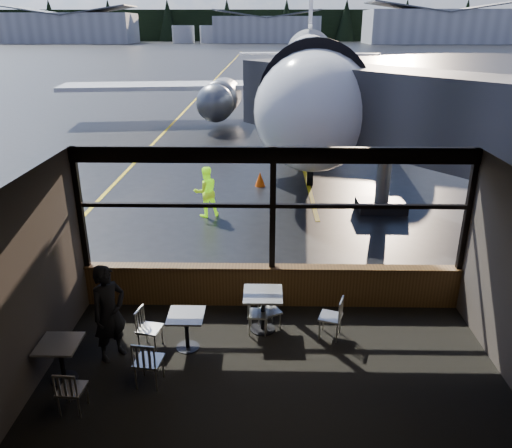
{
  "coord_description": "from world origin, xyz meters",
  "views": [
    {
      "loc": [
        -0.16,
        -9.53,
        5.68
      ],
      "look_at": [
        -0.36,
        1.0,
        1.5
      ],
      "focal_mm": 35.0,
      "sensor_mm": 36.0,
      "label": 1
    }
  ],
  "objects_px": {
    "cafe_table_near": "(263,312)",
    "passenger": "(109,313)",
    "cafe_table_left": "(62,362)",
    "chair_near_n": "(270,311)",
    "chair_near_w": "(258,314)",
    "cone_nose": "(260,179)",
    "chair_left_s": "(72,389)",
    "ground_crew": "(206,192)",
    "chair_mid_w": "(150,329)",
    "chair_mid_s": "(149,361)",
    "jet_bridge": "(389,140)",
    "chair_near_e": "(331,317)",
    "airliner": "(312,26)",
    "cafe_table_mid": "(187,332)"
  },
  "relations": [
    {
      "from": "cone_nose",
      "to": "chair_mid_s",
      "type": "bearing_deg",
      "value": -98.7
    },
    {
      "from": "chair_left_s",
      "to": "ground_crew",
      "type": "bearing_deg",
      "value": 86.47
    },
    {
      "from": "cafe_table_near",
      "to": "cone_nose",
      "type": "xyz_separation_m",
      "value": [
        -0.17,
        9.71,
        -0.14
      ]
    },
    {
      "from": "airliner",
      "to": "passenger",
      "type": "relative_size",
      "value": 20.14
    },
    {
      "from": "cafe_table_near",
      "to": "chair_near_n",
      "type": "bearing_deg",
      "value": 17.02
    },
    {
      "from": "jet_bridge",
      "to": "chair_near_e",
      "type": "height_order",
      "value": "jet_bridge"
    },
    {
      "from": "chair_near_w",
      "to": "cone_nose",
      "type": "bearing_deg",
      "value": -175.91
    },
    {
      "from": "chair_near_e",
      "to": "ground_crew",
      "type": "distance_m",
      "value": 7.4
    },
    {
      "from": "cafe_table_left",
      "to": "chair_near_n",
      "type": "relative_size",
      "value": 0.93
    },
    {
      "from": "chair_mid_w",
      "to": "ground_crew",
      "type": "bearing_deg",
      "value": -170.19
    },
    {
      "from": "chair_left_s",
      "to": "cone_nose",
      "type": "relative_size",
      "value": 1.5
    },
    {
      "from": "chair_near_w",
      "to": "cone_nose",
      "type": "distance_m",
      "value": 9.78
    },
    {
      "from": "ground_crew",
      "to": "chair_near_n",
      "type": "bearing_deg",
      "value": 82.78
    },
    {
      "from": "passenger",
      "to": "airliner",
      "type": "bearing_deg",
      "value": 25.71
    },
    {
      "from": "jet_bridge",
      "to": "passenger",
      "type": "distance_m",
      "value": 9.99
    },
    {
      "from": "airliner",
      "to": "cafe_table_left",
      "type": "height_order",
      "value": "airliner"
    },
    {
      "from": "cafe_table_left",
      "to": "chair_mid_s",
      "type": "relative_size",
      "value": 0.82
    },
    {
      "from": "chair_near_w",
      "to": "chair_near_n",
      "type": "distance_m",
      "value": 0.26
    },
    {
      "from": "chair_near_w",
      "to": "ground_crew",
      "type": "height_order",
      "value": "ground_crew"
    },
    {
      "from": "jet_bridge",
      "to": "cafe_table_near",
      "type": "xyz_separation_m",
      "value": [
        -3.78,
        -6.49,
        -2.05
      ]
    },
    {
      "from": "chair_near_w",
      "to": "chair_mid_s",
      "type": "xyz_separation_m",
      "value": [
        -1.81,
        -1.59,
        0.05
      ]
    },
    {
      "from": "airliner",
      "to": "chair_near_e",
      "type": "bearing_deg",
      "value": -89.2
    },
    {
      "from": "cafe_table_near",
      "to": "chair_left_s",
      "type": "distance_m",
      "value": 3.77
    },
    {
      "from": "chair_mid_s",
      "to": "passenger",
      "type": "bearing_deg",
      "value": 145.99
    },
    {
      "from": "cafe_table_near",
      "to": "chair_near_n",
      "type": "xyz_separation_m",
      "value": [
        0.13,
        0.04,
        -0.01
      ]
    },
    {
      "from": "chair_mid_s",
      "to": "chair_mid_w",
      "type": "distance_m",
      "value": 1.02
    },
    {
      "from": "chair_near_n",
      "to": "chair_left_s",
      "type": "bearing_deg",
      "value": 8.57
    },
    {
      "from": "jet_bridge",
      "to": "passenger",
      "type": "bearing_deg",
      "value": -131.37
    },
    {
      "from": "cafe_table_left",
      "to": "passenger",
      "type": "distance_m",
      "value": 1.1
    },
    {
      "from": "cafe_table_mid",
      "to": "ground_crew",
      "type": "relative_size",
      "value": 0.45
    },
    {
      "from": "chair_near_w",
      "to": "chair_mid_w",
      "type": "relative_size",
      "value": 0.96
    },
    {
      "from": "cafe_table_near",
      "to": "chair_mid_w",
      "type": "xyz_separation_m",
      "value": [
        -2.11,
        -0.66,
        0.0
      ]
    },
    {
      "from": "chair_near_e",
      "to": "chair_mid_w",
      "type": "height_order",
      "value": "chair_near_e"
    },
    {
      "from": "cone_nose",
      "to": "passenger",
      "type": "bearing_deg",
      "value": -103.61
    },
    {
      "from": "chair_near_e",
      "to": "cone_nose",
      "type": "height_order",
      "value": "chair_near_e"
    },
    {
      "from": "cafe_table_near",
      "to": "cone_nose",
      "type": "bearing_deg",
      "value": 90.98
    },
    {
      "from": "chair_near_w",
      "to": "chair_mid_s",
      "type": "relative_size",
      "value": 0.89
    },
    {
      "from": "chair_near_e",
      "to": "cone_nose",
      "type": "relative_size",
      "value": 1.58
    },
    {
      "from": "ground_crew",
      "to": "airliner",
      "type": "bearing_deg",
      "value": -130.22
    },
    {
      "from": "airliner",
      "to": "chair_near_w",
      "type": "bearing_deg",
      "value": -92.8
    },
    {
      "from": "chair_left_s",
      "to": "ground_crew",
      "type": "xyz_separation_m",
      "value": [
        1.12,
        8.8,
        0.4
      ]
    },
    {
      "from": "chair_mid_s",
      "to": "passenger",
      "type": "distance_m",
      "value": 1.21
    },
    {
      "from": "chair_mid_w",
      "to": "passenger",
      "type": "relative_size",
      "value": 0.46
    },
    {
      "from": "cafe_table_left",
      "to": "chair_left_s",
      "type": "relative_size",
      "value": 0.91
    },
    {
      "from": "cafe_table_mid",
      "to": "chair_near_w",
      "type": "height_order",
      "value": "chair_near_w"
    },
    {
      "from": "chair_mid_w",
      "to": "cone_nose",
      "type": "distance_m",
      "value": 10.55
    },
    {
      "from": "airliner",
      "to": "cafe_table_near",
      "type": "relative_size",
      "value": 44.53
    },
    {
      "from": "jet_bridge",
      "to": "cafe_table_left",
      "type": "distance_m",
      "value": 11.02
    },
    {
      "from": "chair_near_e",
      "to": "chair_left_s",
      "type": "height_order",
      "value": "chair_near_e"
    },
    {
      "from": "cafe_table_near",
      "to": "passenger",
      "type": "bearing_deg",
      "value": -161.49
    }
  ]
}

